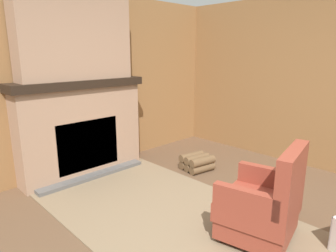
{
  "coord_description": "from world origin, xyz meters",
  "views": [
    {
      "loc": [
        1.37,
        -2.02,
        1.76
      ],
      "look_at": [
        -1.12,
        0.4,
        0.9
      ],
      "focal_mm": 32.0,
      "sensor_mm": 36.0,
      "label": 1
    }
  ],
  "objects": [
    {
      "name": "firewood_stack",
      "position": [
        -1.41,
        1.3,
        0.12
      ],
      "size": [
        0.45,
        0.48,
        0.24
      ],
      "rotation": [
        0.0,
        0.0,
        -0.17
      ],
      "color": "brown",
      "rests_on": "ground"
    },
    {
      "name": "oil_lamp_vase",
      "position": [
        -2.53,
        -0.34,
        1.5
      ],
      "size": [
        0.12,
        0.12,
        0.31
      ],
      "color": "silver",
      "rests_on": "fireplace_hearth"
    },
    {
      "name": "ground_plane",
      "position": [
        0.0,
        0.0,
        0.0
      ],
      "size": [
        14.0,
        14.0,
        0.0
      ],
      "primitive_type": "plane",
      "color": "brown"
    },
    {
      "name": "wood_panel_wall_left",
      "position": [
        -2.71,
        0.0,
        1.31
      ],
      "size": [
        0.06,
        5.96,
        2.61
      ],
      "color": "olive",
      "rests_on": "ground"
    },
    {
      "name": "chimney_breast",
      "position": [
        -2.5,
        0.0,
        1.99
      ],
      "size": [
        0.32,
        1.58,
        1.21
      ],
      "color": "#9E7A60",
      "rests_on": "fireplace_hearth"
    },
    {
      "name": "armchair",
      "position": [
        0.16,
        0.41,
        0.35
      ],
      "size": [
        0.79,
        0.83,
        0.95
      ],
      "rotation": [
        0.0,
        0.0,
        3.35
      ],
      "color": "brown",
      "rests_on": "ground"
    },
    {
      "name": "fireplace_hearth",
      "position": [
        -2.49,
        0.0,
        0.69
      ],
      "size": [
        0.57,
        1.9,
        1.39
      ],
      "color": "#9E7A60",
      "rests_on": "ground"
    },
    {
      "name": "storage_case",
      "position": [
        -2.53,
        0.26,
        1.46
      ],
      "size": [
        0.13,
        0.24,
        0.15
      ],
      "color": "brown",
      "rests_on": "fireplace_hearth"
    },
    {
      "name": "area_rug",
      "position": [
        -0.36,
        0.05,
        0.01
      ],
      "size": [
        4.08,
        1.84,
        0.01
      ],
      "color": "#7A664C",
      "rests_on": "ground"
    }
  ]
}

